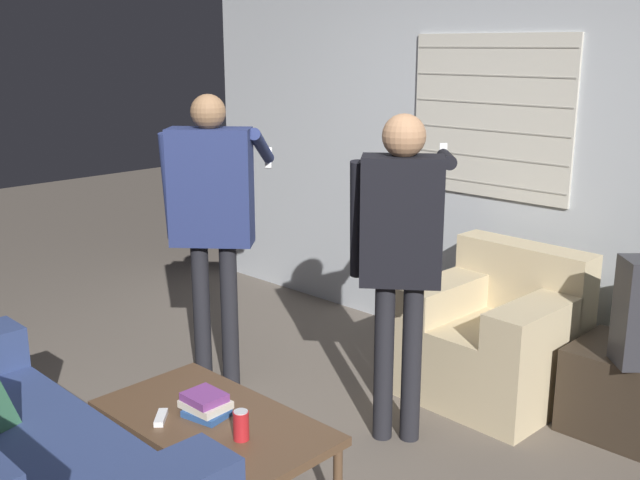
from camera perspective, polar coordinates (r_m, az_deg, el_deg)
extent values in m
plane|color=#665B51|center=(3.77, -5.01, -16.81)|extent=(16.00, 16.00, 0.00)
cube|color=#ADB2B7|center=(4.84, 13.11, 6.10)|extent=(5.20, 0.06, 2.55)
cube|color=beige|center=(4.79, 12.82, 9.15)|extent=(1.11, 0.02, 1.00)
cube|color=gray|center=(4.83, 12.47, 4.24)|extent=(1.09, 0.00, 0.01)
cube|color=gray|center=(4.80, 12.58, 6.19)|extent=(1.09, 0.00, 0.01)
cube|color=gray|center=(4.78, 12.69, 8.15)|extent=(1.09, 0.00, 0.01)
cube|color=gray|center=(4.77, 12.80, 10.13)|extent=(1.09, 0.00, 0.01)
cube|color=gray|center=(4.76, 12.92, 12.12)|extent=(1.09, 0.00, 0.01)
cube|color=gray|center=(4.76, 13.03, 14.12)|extent=(1.09, 0.00, 0.01)
cube|color=#C6B289|center=(4.43, 12.88, -8.85)|extent=(0.86, 0.83, 0.44)
cube|color=#C6B289|center=(4.53, 15.28, -2.78)|extent=(0.84, 0.23, 0.40)
cube|color=#C6B289|center=(4.18, 16.52, -5.82)|extent=(0.27, 0.81, 0.20)
cube|color=#C6B289|center=(4.47, 9.97, -4.06)|extent=(0.27, 0.81, 0.20)
cube|color=brown|center=(3.36, -8.11, -13.59)|extent=(1.07, 0.59, 0.04)
cylinder|color=brown|center=(3.94, -9.61, -12.47)|extent=(0.04, 0.04, 0.36)
cylinder|color=brown|center=(3.70, -16.15, -14.77)|extent=(0.04, 0.04, 0.36)
cylinder|color=black|center=(4.43, -8.99, -5.73)|extent=(0.10, 0.10, 0.87)
cylinder|color=black|center=(4.39, -6.90, -5.80)|extent=(0.10, 0.10, 0.87)
cube|color=navy|center=(4.21, -8.31, 4.01)|extent=(0.48, 0.45, 0.65)
sphere|color=#846042|center=(4.15, -8.52, 9.63)|extent=(0.19, 0.19, 0.19)
cylinder|color=navy|center=(4.31, -11.43, 3.99)|extent=(0.16, 0.17, 0.62)
cylinder|color=navy|center=(4.42, -4.45, 7.10)|extent=(0.45, 0.51, 0.28)
cube|color=white|center=(4.72, -3.94, 6.26)|extent=(0.07, 0.08, 0.13)
cylinder|color=black|center=(3.83, 4.88, -9.22)|extent=(0.10, 0.10, 0.83)
cylinder|color=black|center=(3.83, 6.99, -9.28)|extent=(0.10, 0.10, 0.83)
cube|color=black|center=(3.59, 6.24, 1.45)|extent=(0.43, 0.40, 0.63)
sphere|color=#A87A56|center=(3.52, 6.42, 7.89)|extent=(0.21, 0.21, 0.21)
cylinder|color=black|center=(3.65, 2.85, 1.53)|extent=(0.15, 0.17, 0.60)
cylinder|color=black|center=(3.84, 9.59, 6.13)|extent=(0.42, 0.52, 0.12)
cube|color=white|center=(4.14, 9.37, 6.41)|extent=(0.05, 0.05, 0.13)
cube|color=#284C89|center=(3.36, -8.64, -12.92)|extent=(0.20, 0.17, 0.03)
cube|color=beige|center=(3.37, -8.71, -12.28)|extent=(0.20, 0.17, 0.03)
cube|color=#75387F|center=(3.35, -8.80, -11.75)|extent=(0.17, 0.15, 0.04)
cylinder|color=red|center=(3.15, -6.03, -13.89)|extent=(0.07, 0.07, 0.12)
cylinder|color=silver|center=(3.12, -6.06, -12.87)|extent=(0.06, 0.06, 0.00)
cube|color=white|center=(3.36, -12.02, -13.10)|extent=(0.12, 0.12, 0.02)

